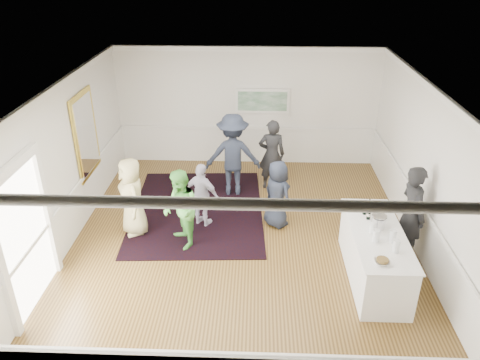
{
  "coord_description": "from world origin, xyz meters",
  "views": [
    {
      "loc": [
        0.26,
        -8.09,
        5.48
      ],
      "look_at": [
        -0.05,
        0.2,
        1.31
      ],
      "focal_mm": 35.0,
      "sensor_mm": 36.0,
      "label": 1
    }
  ],
  "objects_px": {
    "guest_lilac": "(202,195)",
    "guest_dark_b": "(272,155)",
    "guest_navy": "(277,194)",
    "ice_bucket": "(379,222)",
    "guest_green": "(181,210)",
    "nut_bowl": "(382,261)",
    "guest_tan": "(132,197)",
    "bartender": "(412,214)",
    "serving_table": "(374,255)",
    "guest_dark_a": "(233,155)"
  },
  "relations": [
    {
      "from": "serving_table",
      "to": "guest_navy",
      "type": "xyz_separation_m",
      "value": [
        -1.7,
        1.75,
        0.26
      ]
    },
    {
      "from": "guest_tan",
      "to": "guest_green",
      "type": "height_order",
      "value": "guest_tan"
    },
    {
      "from": "guest_green",
      "to": "guest_dark_a",
      "type": "xyz_separation_m",
      "value": [
        0.91,
        2.29,
        0.19
      ]
    },
    {
      "from": "ice_bucket",
      "to": "guest_green",
      "type": "bearing_deg",
      "value": 168.58
    },
    {
      "from": "guest_green",
      "to": "guest_dark_a",
      "type": "bearing_deg",
      "value": 132.54
    },
    {
      "from": "nut_bowl",
      "to": "guest_green",
      "type": "bearing_deg",
      "value": 152.9
    },
    {
      "from": "guest_lilac",
      "to": "nut_bowl",
      "type": "distance_m",
      "value": 4.1
    },
    {
      "from": "guest_green",
      "to": "guest_dark_b",
      "type": "height_order",
      "value": "guest_dark_b"
    },
    {
      "from": "guest_lilac",
      "to": "guest_dark_a",
      "type": "bearing_deg",
      "value": -82.9
    },
    {
      "from": "guest_tan",
      "to": "serving_table",
      "type": "bearing_deg",
      "value": 45.24
    },
    {
      "from": "guest_dark_a",
      "to": "guest_navy",
      "type": "distance_m",
      "value": 1.78
    },
    {
      "from": "bartender",
      "to": "guest_green",
      "type": "xyz_separation_m",
      "value": [
        -4.41,
        0.23,
        -0.15
      ]
    },
    {
      "from": "bartender",
      "to": "guest_dark_b",
      "type": "height_order",
      "value": "bartender"
    },
    {
      "from": "bartender",
      "to": "ice_bucket",
      "type": "height_order",
      "value": "bartender"
    },
    {
      "from": "guest_dark_b",
      "to": "nut_bowl",
      "type": "height_order",
      "value": "guest_dark_b"
    },
    {
      "from": "guest_green",
      "to": "guest_dark_b",
      "type": "relative_size",
      "value": 0.93
    },
    {
      "from": "serving_table",
      "to": "bartender",
      "type": "xyz_separation_m",
      "value": [
        0.78,
        0.66,
        0.48
      ]
    },
    {
      "from": "serving_table",
      "to": "guest_tan",
      "type": "xyz_separation_m",
      "value": [
        -4.7,
        1.35,
        0.36
      ]
    },
    {
      "from": "guest_green",
      "to": "guest_navy",
      "type": "bearing_deg",
      "value": 88.25
    },
    {
      "from": "guest_dark_a",
      "to": "guest_dark_b",
      "type": "relative_size",
      "value": 1.14
    },
    {
      "from": "guest_navy",
      "to": "guest_dark_b",
      "type": "bearing_deg",
      "value": -39.22
    },
    {
      "from": "guest_lilac",
      "to": "serving_table",
      "type": "bearing_deg",
      "value": -178.91
    },
    {
      "from": "ice_bucket",
      "to": "guest_dark_a",
      "type": "bearing_deg",
      "value": 132.2
    },
    {
      "from": "guest_dark_a",
      "to": "ice_bucket",
      "type": "height_order",
      "value": "guest_dark_a"
    },
    {
      "from": "guest_dark_b",
      "to": "ice_bucket",
      "type": "xyz_separation_m",
      "value": [
        1.81,
        -3.37,
        0.2
      ]
    },
    {
      "from": "guest_green",
      "to": "serving_table",
      "type": "bearing_deg",
      "value": 50.47
    },
    {
      "from": "guest_tan",
      "to": "nut_bowl",
      "type": "distance_m",
      "value": 5.09
    },
    {
      "from": "guest_green",
      "to": "nut_bowl",
      "type": "relative_size",
      "value": 6.44
    },
    {
      "from": "bartender",
      "to": "ice_bucket",
      "type": "bearing_deg",
      "value": 112.59
    },
    {
      "from": "guest_lilac",
      "to": "guest_dark_b",
      "type": "bearing_deg",
      "value": -101.3
    },
    {
      "from": "ice_bucket",
      "to": "guest_dark_b",
      "type": "bearing_deg",
      "value": 118.3
    },
    {
      "from": "guest_green",
      "to": "guest_dark_b",
      "type": "bearing_deg",
      "value": 119.19
    },
    {
      "from": "guest_tan",
      "to": "guest_green",
      "type": "xyz_separation_m",
      "value": [
        1.07,
        -0.45,
        -0.02
      ]
    },
    {
      "from": "serving_table",
      "to": "nut_bowl",
      "type": "bearing_deg",
      "value": -98.8
    },
    {
      "from": "guest_navy",
      "to": "nut_bowl",
      "type": "distance_m",
      "value": 3.08
    },
    {
      "from": "bartender",
      "to": "guest_lilac",
      "type": "xyz_separation_m",
      "value": [
        -4.07,
        1.04,
        -0.25
      ]
    },
    {
      "from": "bartender",
      "to": "guest_lilac",
      "type": "relative_size",
      "value": 1.35
    },
    {
      "from": "serving_table",
      "to": "bartender",
      "type": "bearing_deg",
      "value": 40.44
    },
    {
      "from": "guest_tan",
      "to": "guest_green",
      "type": "distance_m",
      "value": 1.16
    },
    {
      "from": "guest_dark_a",
      "to": "nut_bowl",
      "type": "relative_size",
      "value": 7.92
    },
    {
      "from": "bartender",
      "to": "ice_bucket",
      "type": "xyz_separation_m",
      "value": [
        -0.75,
        -0.51,
        0.12
      ]
    },
    {
      "from": "guest_dark_b",
      "to": "guest_navy",
      "type": "distance_m",
      "value": 1.78
    },
    {
      "from": "guest_tan",
      "to": "guest_navy",
      "type": "relative_size",
      "value": 1.13
    },
    {
      "from": "bartender",
      "to": "guest_dark_a",
      "type": "bearing_deg",
      "value": 42.53
    },
    {
      "from": "guest_navy",
      "to": "ice_bucket",
      "type": "xyz_separation_m",
      "value": [
        1.73,
        -1.6,
        0.34
      ]
    },
    {
      "from": "bartender",
      "to": "guest_lilac",
      "type": "distance_m",
      "value": 4.21
    },
    {
      "from": "ice_bucket",
      "to": "nut_bowl",
      "type": "distance_m",
      "value": 1.06
    },
    {
      "from": "guest_dark_b",
      "to": "nut_bowl",
      "type": "relative_size",
      "value": 6.96
    },
    {
      "from": "guest_tan",
      "to": "nut_bowl",
      "type": "xyz_separation_m",
      "value": [
        4.56,
        -2.24,
        0.16
      ]
    },
    {
      "from": "ice_bucket",
      "to": "serving_table",
      "type": "bearing_deg",
      "value": -100.66
    }
  ]
}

